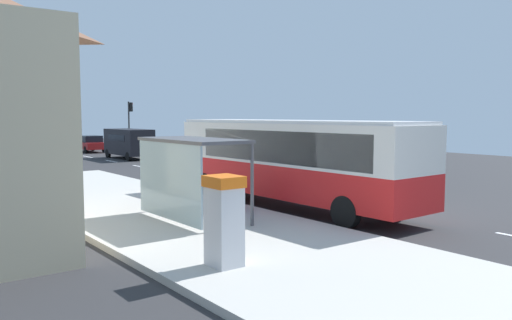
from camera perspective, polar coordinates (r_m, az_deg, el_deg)
ground_plane at (r=29.95m, az=-9.17°, el=-1.57°), size 56.00×92.00×0.04m
sidewalk_platform at (r=16.49m, az=-8.87°, el=-6.60°), size 6.20×30.00×0.18m
lane_stripe_seg_1 at (r=18.53m, az=14.36°, el=-5.67°), size 0.16×2.20×0.01m
lane_stripe_seg_2 at (r=21.91m, az=4.00°, el=-3.88°), size 0.16×2.20×0.01m
lane_stripe_seg_3 at (r=25.83m, az=-3.39°, el=-2.51°), size 0.16×2.20×0.01m
lane_stripe_seg_4 at (r=30.07m, az=-8.75°, el=-1.49°), size 0.16×2.20×0.01m
lane_stripe_seg_5 at (r=34.51m, az=-12.76°, el=-0.72°), size 0.16×2.20×0.01m
lane_stripe_seg_6 at (r=39.09m, az=-15.84°, el=-0.12°), size 0.16×2.20×0.01m
lane_stripe_seg_7 at (r=43.76m, az=-18.27°, el=0.35°), size 0.16×2.20×0.01m
bus at (r=18.84m, az=3.81°, el=0.29°), size 2.67×11.05×3.21m
white_van at (r=40.89m, az=-14.00°, el=2.02°), size 2.05×5.21×2.30m
sedan_near at (r=56.11m, az=-20.52°, el=2.07°), size 1.84×4.40×1.52m
sedan_far at (r=49.27m, az=-18.05°, el=1.77°), size 1.91×4.43×1.52m
ticket_machine at (r=10.99m, az=-3.57°, el=-6.69°), size 0.66×0.76×1.94m
recycling_bin_blue at (r=17.33m, az=-2.09°, el=-4.08°), size 0.52×0.52×0.95m
recycling_bin_red at (r=17.90m, az=-3.40°, el=-3.79°), size 0.52×0.52×0.95m
traffic_light_near_side at (r=48.76m, az=-13.87°, el=4.54°), size 0.49×0.28×4.62m
traffic_light_far_side at (r=46.75m, az=-24.01°, el=4.62°), size 0.49×0.28×5.13m
traffic_light_median at (r=48.46m, az=-20.21°, el=4.93°), size 0.49×0.28×5.39m
bus_shelter at (r=15.71m, az=-8.03°, el=0.23°), size 1.80×4.00×2.50m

